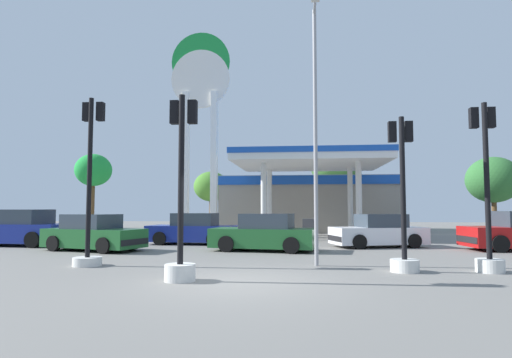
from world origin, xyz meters
name	(u,v)px	position (x,y,z in m)	size (l,w,h in m)	color
ground_plane	(240,282)	(0.00, 0.00, 0.00)	(90.00, 90.00, 0.00)	slate
gas_station	(309,199)	(1.90, 21.00, 2.35)	(12.48, 12.90, 4.83)	gray
station_pole_sign	(200,105)	(-5.15, 17.33, 8.45)	(3.87, 0.56, 13.29)	white
car_0	(264,234)	(-0.08, 7.34, 0.67)	(4.37, 2.38, 1.49)	black
car_1	(19,229)	(-11.40, 8.54, 0.75)	(4.70, 2.32, 1.65)	black
car_3	(94,234)	(-6.94, 6.73, 0.66)	(4.39, 2.80, 1.46)	black
car_4	(378,232)	(4.78, 9.60, 0.65)	(4.34, 2.77, 1.44)	black
car_5	(193,230)	(-3.74, 10.18, 0.67)	(4.21, 2.08, 1.47)	black
traffic_signal_0	(487,213)	(6.40, 2.25, 1.56)	(0.72, 0.72, 4.58)	silver
traffic_signal_1	(181,220)	(-1.41, 0.02, 1.43)	(0.72, 0.72, 4.42)	silver
traffic_signal_2	(403,220)	(4.16, 2.09, 1.39)	(0.75, 0.75, 4.20)	silver
traffic_signal_3	(89,207)	(-4.89, 2.34, 1.74)	(0.83, 0.83, 5.04)	silver
tree_0	(93,171)	(-17.01, 26.47, 5.05)	(3.19, 3.19, 6.53)	brown
tree_1	(211,187)	(-6.02, 24.88, 3.47)	(2.84, 2.84, 4.72)	brown
tree_2	(335,167)	(4.18, 25.92, 5.10)	(4.03, 4.03, 6.78)	brown
tree_3	(493,180)	(16.48, 25.83, 3.93)	(4.10, 4.10, 5.76)	brown
corner_streetlamp	(315,110)	(1.86, 2.85, 4.62)	(0.24, 1.48, 7.79)	gray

